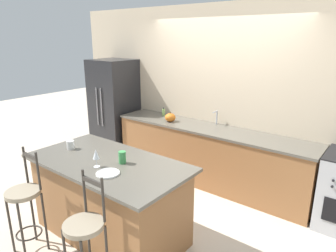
{
  "coord_description": "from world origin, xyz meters",
  "views": [
    {
      "loc": [
        2.16,
        -3.44,
        2.23
      ],
      "look_at": [
        -0.08,
        -0.55,
        1.12
      ],
      "focal_mm": 32.0,
      "sensor_mm": 36.0,
      "label": 1
    }
  ],
  "objects_px": {
    "bar_stool_far": "(86,236)",
    "pumpkin_decoration": "(170,117)",
    "dinner_plate": "(108,173)",
    "wine_glass": "(96,155)",
    "bar_stool_near": "(25,202)",
    "tumbler_cup": "(122,157)",
    "soap_bottle": "(164,112)",
    "coffee_mug": "(71,145)",
    "refrigerator": "(115,108)"
  },
  "relations": [
    {
      "from": "pumpkin_decoration",
      "to": "bar_stool_far",
      "type": "bearing_deg",
      "value": -68.79
    },
    {
      "from": "refrigerator",
      "to": "pumpkin_decoration",
      "type": "height_order",
      "value": "refrigerator"
    },
    {
      "from": "bar_stool_far",
      "to": "tumbler_cup",
      "type": "distance_m",
      "value": 0.9
    },
    {
      "from": "dinner_plate",
      "to": "wine_glass",
      "type": "relative_size",
      "value": 1.23
    },
    {
      "from": "tumbler_cup",
      "to": "coffee_mug",
      "type": "bearing_deg",
      "value": -173.85
    },
    {
      "from": "soap_bottle",
      "to": "pumpkin_decoration",
      "type": "bearing_deg",
      "value": -35.01
    },
    {
      "from": "wine_glass",
      "to": "soap_bottle",
      "type": "relative_size",
      "value": 1.31
    },
    {
      "from": "dinner_plate",
      "to": "soap_bottle",
      "type": "xyz_separation_m",
      "value": [
        -1.03,
        2.17,
        0.03
      ]
    },
    {
      "from": "bar_stool_near",
      "to": "pumpkin_decoration",
      "type": "bearing_deg",
      "value": 89.8
    },
    {
      "from": "dinner_plate",
      "to": "bar_stool_near",
      "type": "bearing_deg",
      "value": -145.03
    },
    {
      "from": "bar_stool_far",
      "to": "dinner_plate",
      "type": "relative_size",
      "value": 4.79
    },
    {
      "from": "bar_stool_near",
      "to": "soap_bottle",
      "type": "bearing_deg",
      "value": 96.59
    },
    {
      "from": "bar_stool_near",
      "to": "refrigerator",
      "type": "bearing_deg",
      "value": 118.6
    },
    {
      "from": "wine_glass",
      "to": "pumpkin_decoration",
      "type": "xyz_separation_m",
      "value": [
        -0.49,
        1.9,
        -0.09
      ]
    },
    {
      "from": "dinner_plate",
      "to": "tumbler_cup",
      "type": "relative_size",
      "value": 1.78
    },
    {
      "from": "bar_stool_near",
      "to": "dinner_plate",
      "type": "height_order",
      "value": "bar_stool_near"
    },
    {
      "from": "dinner_plate",
      "to": "soap_bottle",
      "type": "height_order",
      "value": "soap_bottle"
    },
    {
      "from": "refrigerator",
      "to": "soap_bottle",
      "type": "distance_m",
      "value": 1.07
    },
    {
      "from": "refrigerator",
      "to": "bar_stool_near",
      "type": "xyz_separation_m",
      "value": [
        1.37,
        -2.51,
        -0.32
      ]
    },
    {
      "from": "bar_stool_far",
      "to": "bar_stool_near",
      "type": "bearing_deg",
      "value": -177.89
    },
    {
      "from": "dinner_plate",
      "to": "tumbler_cup",
      "type": "bearing_deg",
      "value": 106.09
    },
    {
      "from": "bar_stool_near",
      "to": "tumbler_cup",
      "type": "height_order",
      "value": "bar_stool_near"
    },
    {
      "from": "soap_bottle",
      "to": "dinner_plate",
      "type": "bearing_deg",
      "value": -64.53
    },
    {
      "from": "bar_stool_near",
      "to": "wine_glass",
      "type": "relative_size",
      "value": 5.88
    },
    {
      "from": "tumbler_cup",
      "to": "pumpkin_decoration",
      "type": "height_order",
      "value": "pumpkin_decoration"
    },
    {
      "from": "tumbler_cup",
      "to": "bar_stool_far",
      "type": "bearing_deg",
      "value": -67.97
    },
    {
      "from": "wine_glass",
      "to": "tumbler_cup",
      "type": "bearing_deg",
      "value": 58.0
    },
    {
      "from": "wine_glass",
      "to": "coffee_mug",
      "type": "xyz_separation_m",
      "value": [
        -0.65,
        0.14,
        -0.08
      ]
    },
    {
      "from": "bar_stool_near",
      "to": "bar_stool_far",
      "type": "relative_size",
      "value": 1.0
    },
    {
      "from": "wine_glass",
      "to": "bar_stool_near",
      "type": "bearing_deg",
      "value": -132.45
    },
    {
      "from": "bar_stool_near",
      "to": "coffee_mug",
      "type": "relative_size",
      "value": 9.06
    },
    {
      "from": "bar_stool_far",
      "to": "wine_glass",
      "type": "xyz_separation_m",
      "value": [
        -0.44,
        0.51,
        0.47
      ]
    },
    {
      "from": "bar_stool_near",
      "to": "bar_stool_far",
      "type": "xyz_separation_m",
      "value": [
        0.95,
        0.03,
        0.0
      ]
    },
    {
      "from": "bar_stool_far",
      "to": "pumpkin_decoration",
      "type": "distance_m",
      "value": 2.62
    },
    {
      "from": "coffee_mug",
      "to": "pumpkin_decoration",
      "type": "bearing_deg",
      "value": 84.85
    },
    {
      "from": "bar_stool_far",
      "to": "pumpkin_decoration",
      "type": "relative_size",
      "value": 6.54
    },
    {
      "from": "dinner_plate",
      "to": "pumpkin_decoration",
      "type": "xyz_separation_m",
      "value": [
        -0.72,
        1.94,
        0.03
      ]
    },
    {
      "from": "bar_stool_far",
      "to": "refrigerator",
      "type": "bearing_deg",
      "value": 133.08
    },
    {
      "from": "coffee_mug",
      "to": "pumpkin_decoration",
      "type": "distance_m",
      "value": 1.77
    },
    {
      "from": "refrigerator",
      "to": "wine_glass",
      "type": "bearing_deg",
      "value": -46.34
    },
    {
      "from": "dinner_plate",
      "to": "wine_glass",
      "type": "distance_m",
      "value": 0.26
    },
    {
      "from": "bar_stool_near",
      "to": "soap_bottle",
      "type": "xyz_separation_m",
      "value": [
        -0.31,
        2.67,
        0.38
      ]
    },
    {
      "from": "dinner_plate",
      "to": "coffee_mug",
      "type": "height_order",
      "value": "coffee_mug"
    },
    {
      "from": "refrigerator",
      "to": "bar_stool_near",
      "type": "distance_m",
      "value": 2.88
    },
    {
      "from": "dinner_plate",
      "to": "coffee_mug",
      "type": "bearing_deg",
      "value": 167.97
    },
    {
      "from": "soap_bottle",
      "to": "bar_stool_near",
      "type": "bearing_deg",
      "value": -83.41
    },
    {
      "from": "coffee_mug",
      "to": "tumbler_cup",
      "type": "bearing_deg",
      "value": 6.15
    },
    {
      "from": "dinner_plate",
      "to": "soap_bottle",
      "type": "relative_size",
      "value": 1.61
    },
    {
      "from": "dinner_plate",
      "to": "tumbler_cup",
      "type": "distance_m",
      "value": 0.29
    },
    {
      "from": "coffee_mug",
      "to": "pumpkin_decoration",
      "type": "relative_size",
      "value": 0.72
    }
  ]
}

